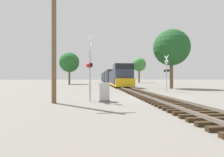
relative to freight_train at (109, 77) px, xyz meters
name	(u,v)px	position (x,y,z in m)	size (l,w,h in m)	color
ground_plane	(151,98)	(0.00, -48.07, -2.06)	(400.00, 400.00, 0.00)	slate
rail_track_bed	(151,96)	(0.00, -48.07, -1.92)	(2.60, 160.00, 0.31)	#382819
freight_train	(109,77)	(0.00, 0.00, 0.00)	(3.15, 69.83, 4.12)	#33384C
crossing_signal_near	(90,66)	(-5.15, -49.81, 0.51)	(0.50, 1.01, 4.73)	#B7B7BC
crossing_signal_far	(167,71)	(3.97, -41.83, 0.45)	(0.41, 1.01, 4.50)	#B7B7BC
relay_cabinet	(104,92)	(-4.10, -49.99, -1.40)	(0.77, 0.63, 1.33)	slate
utility_pole	(54,34)	(-7.49, -50.50, 2.59)	(1.80, 0.31, 9.07)	brown
tree_far_right	(171,48)	(7.53, -35.28, 4.55)	(5.82, 5.82, 9.55)	brown
tree_mid_background	(69,62)	(-12.00, -12.70, 4.08)	(5.55, 5.55, 8.94)	brown
tree_deep_background	(139,65)	(11.35, 0.61, 4.66)	(5.09, 5.09, 9.32)	brown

